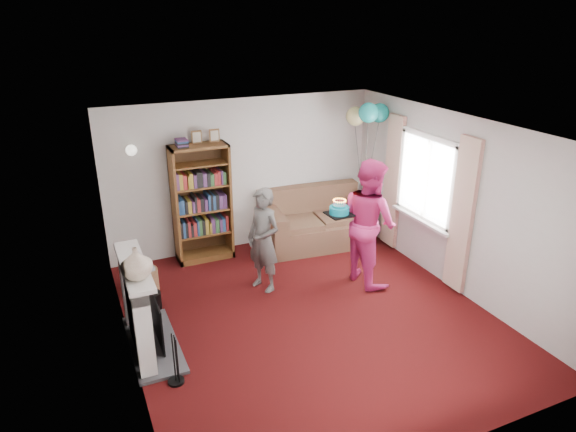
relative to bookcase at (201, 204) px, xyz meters
name	(u,v)px	position (x,y,z in m)	size (l,w,h in m)	color
ground	(309,316)	(0.79, -2.30, -0.92)	(5.00, 5.00, 0.00)	black
wall_back	(243,174)	(0.79, 0.21, 0.33)	(4.50, 0.02, 2.50)	silver
wall_left	(121,264)	(-1.47, -2.30, 0.33)	(0.02, 5.00, 2.50)	silver
wall_right	(456,204)	(3.05, -2.30, 0.33)	(0.02, 5.00, 2.50)	silver
ceiling	(313,129)	(0.79, -2.30, 1.58)	(4.50, 5.00, 0.01)	white
fireplace	(142,311)	(-1.30, -2.11, -0.41)	(0.55, 1.80, 1.12)	#3F3F42
window_bay	(425,194)	(2.99, -1.70, 0.28)	(0.14, 2.02, 2.20)	white
wall_sconce	(131,150)	(-0.96, 0.06, 0.96)	(0.16, 0.23, 0.16)	gold
bookcase	(201,204)	(0.00, 0.00, 0.00)	(0.89, 0.42, 2.09)	#472B14
sofa	(314,223)	(1.90, -0.23, -0.57)	(1.81, 0.96, 0.96)	brown
wicker_basket	(142,281)	(-1.11, -0.76, -0.74)	(0.46, 0.46, 0.40)	#9B6D48
person_striped	(264,240)	(0.53, -1.35, -0.17)	(0.55, 0.36, 1.52)	black
person_magenta	(369,222)	(2.01, -1.73, 0.01)	(0.91, 0.71, 1.86)	#D32A73
birthday_cake	(339,210)	(1.54, -1.67, 0.24)	(0.33, 0.33, 0.22)	black
balloons	(368,114)	(2.69, -0.49, 1.30)	(0.64, 0.70, 1.76)	#3F3F3F
mantel_vase	(136,263)	(-1.33, -2.45, 0.38)	(0.33, 0.33, 0.35)	beige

